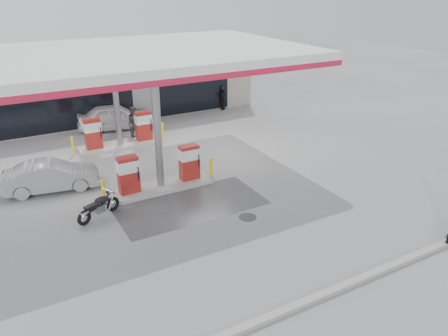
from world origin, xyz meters
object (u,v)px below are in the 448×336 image
object	(u,v)px
parked_car_left	(20,123)
parked_car_right	(176,99)
pump_island_far	(119,134)
attendant	(134,123)
hatchback_silver	(51,176)
sedan_white	(116,117)
parked_motorcycle	(99,207)
biker_walking	(222,99)
pump_island_near	(160,174)

from	to	relation	value
parked_car_left	parked_car_right	distance (m)	10.47
pump_island_far	attendant	bearing A→B (deg)	39.92
hatchback_silver	parked_car_left	distance (m)	9.10
sedan_white	parked_car_right	bearing A→B (deg)	-51.92
parked_motorcycle	parked_car_left	bearing A→B (deg)	72.54
parked_car_right	biker_walking	bearing A→B (deg)	-112.72
attendant	pump_island_near	bearing A→B (deg)	-169.72
attendant	parked_car_left	bearing A→B (deg)	72.99
pump_island_near	parked_car_right	xyz separation A→B (m)	(5.95, 12.00, -0.10)
attendant	parked_car_left	size ratio (longest dim) A/B	0.46
sedan_white	attendant	size ratio (longest dim) A/B	2.43
pump_island_near	parked_motorcycle	bearing A→B (deg)	-158.08
biker_walking	parked_car_left	bearing A→B (deg)	138.75
pump_island_near	attendant	size ratio (longest dim) A/B	2.76
pump_island_far	sedan_white	distance (m)	3.28
pump_island_near	attendant	distance (m)	7.10
parked_motorcycle	biker_walking	size ratio (longest dim) A/B	1.17
pump_island_far	parked_car_right	xyz separation A→B (m)	(5.95, 6.00, -0.10)
hatchback_silver	parked_car_left	xyz separation A→B (m)	(-0.34, 9.09, -0.06)
pump_island_far	parked_motorcycle	size ratio (longest dim) A/B	2.78
attendant	biker_walking	world-z (taller)	attendant
parked_motorcycle	parked_car_right	xyz separation A→B (m)	(8.94, 13.20, 0.16)
attendant	parked_car_left	distance (m)	7.14
parked_car_right	biker_walking	size ratio (longest dim) A/B	2.77
parked_car_left	biker_walking	bearing A→B (deg)	-118.09
pump_island_far	hatchback_silver	size ratio (longest dim) A/B	1.29
pump_island_far	attendant	xyz separation A→B (m)	(1.20, 1.00, 0.22)
pump_island_far	parked_car_left	bearing A→B (deg)	130.39
hatchback_silver	attendant	bearing A→B (deg)	-38.69
hatchback_silver	sedan_white	bearing A→B (deg)	-25.52
sedan_white	parked_car_left	size ratio (longest dim) A/B	1.11
hatchback_silver	parked_car_left	world-z (taller)	hatchback_silver
parked_car_left	parked_car_right	world-z (taller)	parked_car_right
parked_motorcycle	parked_car_right	distance (m)	15.95
pump_island_far	parked_car_left	distance (m)	6.95
pump_island_far	parked_car_right	bearing A→B (deg)	45.25
pump_island_near	hatchback_silver	xyz separation A→B (m)	(-4.16, 2.20, -0.05)
pump_island_near	attendant	world-z (taller)	attendant
parked_motorcycle	hatchback_silver	size ratio (longest dim) A/B	0.46
hatchback_silver	pump_island_near	bearing A→B (deg)	-108.43
pump_island_near	sedan_white	distance (m)	9.23
parked_car_right	biker_walking	distance (m)	3.40
pump_island_near	biker_walking	size ratio (longest dim) A/B	3.26
pump_island_near	biker_walking	distance (m)	12.99
parked_motorcycle	hatchback_silver	bearing A→B (deg)	84.62
pump_island_near	pump_island_far	bearing A→B (deg)	90.00
parked_car_left	sedan_white	bearing A→B (deg)	-133.34
sedan_white	attendant	xyz separation A→B (m)	(0.46, -2.20, 0.16)
biker_walking	parked_car_right	bearing A→B (deg)	104.82
attendant	parked_car_right	bearing A→B (deg)	-23.58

